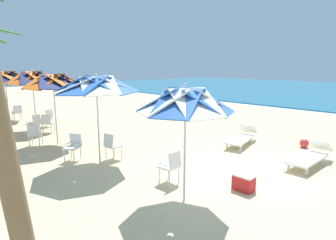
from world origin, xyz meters
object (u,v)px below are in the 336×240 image
object	(u,v)px
plastic_chair_7	(17,112)
beach_ball	(304,143)
plastic_chair_0	(171,165)
beach_umbrella_1	(96,85)
plastic_chair_6	(35,123)
sun_lounger_0	(310,156)
plastic_chair_2	(73,145)
sun_lounger_1	(241,137)
beach_umbrella_4	(5,77)
beach_umbrella_0	(185,102)
plastic_chair_4	(48,122)
plastic_chair_5	(48,117)
beach_umbrella_3	(32,78)
beach_umbrella_2	(53,82)
cooler_box	(244,182)
plastic_chair_3	(35,133)
plastic_chair_1	(112,145)

from	to	relation	value
plastic_chair_7	beach_ball	world-z (taller)	plastic_chair_7
plastic_chair_0	beach_umbrella_1	size ratio (longest dim) A/B	0.32
plastic_chair_6	sun_lounger_0	world-z (taller)	plastic_chair_6
plastic_chair_0	plastic_chair_2	size ratio (longest dim) A/B	1.00
sun_lounger_1	beach_umbrella_1	bearing A→B (deg)	-110.95
beach_ball	sun_lounger_1	bearing A→B (deg)	-144.84
plastic_chair_2	beach_umbrella_4	bearing A→B (deg)	176.17
beach_umbrella_0	beach_umbrella_1	world-z (taller)	beach_umbrella_1
sun_lounger_0	sun_lounger_1	bearing A→B (deg)	168.59
plastic_chair_2	plastic_chair_4	bearing A→B (deg)	167.93
plastic_chair_5	sun_lounger_0	bearing A→B (deg)	17.28
beach_umbrella_0	beach_umbrella_3	world-z (taller)	beach_umbrella_3
beach_umbrella_1	beach_umbrella_2	xyz separation A→B (m)	(-3.01, -0.02, -0.03)
plastic_chair_5	cooler_box	size ratio (longest dim) A/B	1.73
beach_umbrella_1	plastic_chair_7	distance (m)	9.35
plastic_chair_0	beach_umbrella_4	xyz separation A→B (m)	(-12.26, -0.33, 1.89)
sun_lounger_0	beach_ball	bearing A→B (deg)	114.17
plastic_chair_3	plastic_chair_5	size ratio (longest dim) A/B	1.00
plastic_chair_0	beach_umbrella_2	size ratio (longest dim) A/B	0.32
plastic_chair_5	sun_lounger_1	size ratio (longest dim) A/B	0.39
plastic_chair_2	plastic_chair_5	size ratio (longest dim) A/B	1.00
beach_umbrella_0	plastic_chair_1	size ratio (longest dim) A/B	3.02
plastic_chair_2	sun_lounger_1	distance (m)	6.06
sun_lounger_1	beach_umbrella_3	bearing A→B (deg)	-149.58
plastic_chair_0	cooler_box	world-z (taller)	plastic_chair_0
beach_umbrella_1	sun_lounger_0	bearing A→B (deg)	44.24
plastic_chair_1	beach_umbrella_4	xyz separation A→B (m)	(-9.63, -0.31, 1.89)
plastic_chair_5	beach_ball	bearing A→B (deg)	27.26
plastic_chair_3	plastic_chair_6	xyz separation A→B (m)	(-2.06, 0.73, 0.00)
sun_lounger_0	cooler_box	bearing A→B (deg)	-99.05
beach_umbrella_4	plastic_chair_7	world-z (taller)	beach_umbrella_4
beach_umbrella_4	beach_ball	world-z (taller)	beach_umbrella_4
beach_umbrella_2	plastic_chair_5	size ratio (longest dim) A/B	3.17
beach_umbrella_0	plastic_chair_1	bearing A→B (deg)	173.15
beach_umbrella_3	beach_ball	bearing A→B (deg)	31.35
beach_umbrella_1	beach_umbrella_2	bearing A→B (deg)	-179.69
beach_umbrella_2	plastic_chair_4	distance (m)	2.87
plastic_chair_1	plastic_chair_5	bearing A→B (deg)	175.25
beach_umbrella_4	cooler_box	size ratio (longest dim) A/B	5.48
beach_umbrella_0	cooler_box	world-z (taller)	beach_umbrella_0
beach_umbrella_0	beach_umbrella_3	bearing A→B (deg)	178.49
beach_umbrella_0	plastic_chair_6	world-z (taller)	beach_umbrella_0
plastic_chair_0	beach_ball	size ratio (longest dim) A/B	2.68
plastic_chair_6	sun_lounger_0	bearing A→B (deg)	23.89
plastic_chair_7	sun_lounger_1	distance (m)	11.94
plastic_chair_1	cooler_box	world-z (taller)	plastic_chair_1
plastic_chair_0	sun_lounger_1	world-z (taller)	plastic_chair_0
beach_umbrella_0	beach_umbrella_4	bearing A→B (deg)	179.52
plastic_chair_0	sun_lounger_0	xyz separation A→B (m)	(1.98, 3.94, -0.22)
plastic_chair_4	plastic_chair_6	bearing A→B (deg)	-121.94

